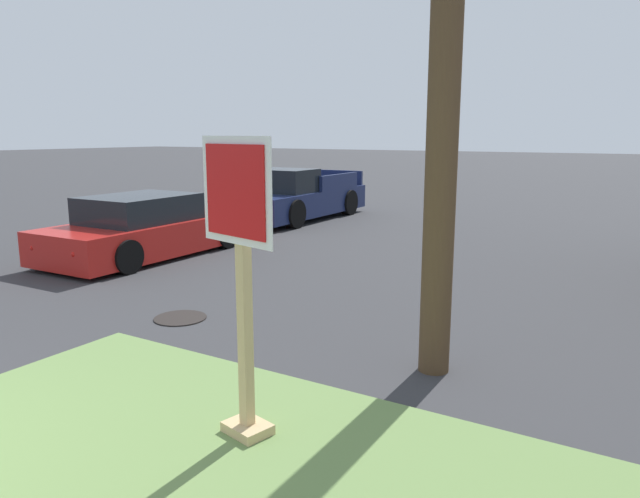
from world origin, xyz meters
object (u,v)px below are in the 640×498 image
parked_sedan_red (147,229)px  stop_sign (242,290)px  pickup_truck_navy (295,198)px  manhole_cover (180,318)px

parked_sedan_red → stop_sign: bearing=-37.3°
parked_sedan_red → pickup_truck_navy: 5.93m
stop_sign → pickup_truck_navy: 12.68m
manhole_cover → stop_sign: bearing=-37.1°
stop_sign → parked_sedan_red: bearing=142.7°
stop_sign → pickup_truck_navy: size_ratio=0.46×
parked_sedan_red → pickup_truck_navy: bearing=93.3°
parked_sedan_red → pickup_truck_navy: size_ratio=0.89×
stop_sign → parked_sedan_red: (-6.35, 4.83, -0.73)m
stop_sign → manhole_cover: 3.72m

